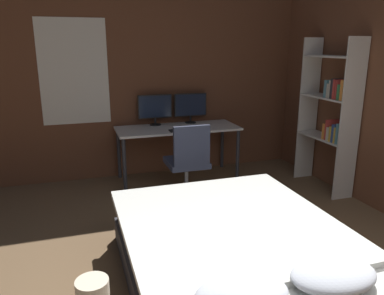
% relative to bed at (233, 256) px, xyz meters
% --- Properties ---
extents(wall_back, '(12.00, 0.08, 2.70)m').
position_rel_bed_xyz_m(wall_back, '(0.34, 2.95, 1.09)').
color(wall_back, brown).
rests_on(wall_back, ground_plane).
extents(bed, '(1.66, 2.09, 0.60)m').
position_rel_bed_xyz_m(bed, '(0.00, 0.00, 0.00)').
color(bed, '#2D2D33').
rests_on(bed, ground_plane).
extents(desk, '(1.70, 0.68, 0.75)m').
position_rel_bed_xyz_m(desk, '(0.26, 2.54, 0.41)').
color(desk, beige).
rests_on(desk, ground_plane).
extents(monitor_left, '(0.48, 0.16, 0.43)m').
position_rel_bed_xyz_m(monitor_left, '(-0.01, 2.78, 0.74)').
color(monitor_left, black).
rests_on(monitor_left, desk).
extents(monitor_right, '(0.48, 0.16, 0.43)m').
position_rel_bed_xyz_m(monitor_right, '(0.52, 2.78, 0.74)').
color(monitor_right, black).
rests_on(monitor_right, desk).
extents(keyboard, '(0.35, 0.13, 0.02)m').
position_rel_bed_xyz_m(keyboard, '(0.26, 2.30, 0.50)').
color(keyboard, black).
rests_on(keyboard, desk).
extents(computer_mouse, '(0.07, 0.05, 0.04)m').
position_rel_bed_xyz_m(computer_mouse, '(0.52, 2.30, 0.51)').
color(computer_mouse, black).
rests_on(computer_mouse, desk).
extents(office_chair, '(0.52, 0.52, 0.96)m').
position_rel_bed_xyz_m(office_chair, '(0.18, 1.81, 0.14)').
color(office_chair, black).
rests_on(office_chair, ground_plane).
extents(bookshelf, '(0.29, 0.87, 1.96)m').
position_rel_bed_xyz_m(bookshelf, '(2.02, 1.52, 0.82)').
color(bookshelf, beige).
rests_on(bookshelf, ground_plane).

